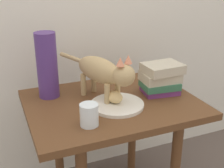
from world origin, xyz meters
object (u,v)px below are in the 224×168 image
object	(u,v)px
cat	(104,72)
plate	(118,105)
book_stack	(161,78)
green_vase	(47,65)
candle_jar	(89,116)
side_table	(112,119)
bread_roll	(114,97)

from	to	relation	value
cat	plate	bearing A→B (deg)	-68.61
plate	book_stack	xyz separation A→B (m)	(0.24, 0.05, 0.07)
green_vase	candle_jar	xyz separation A→B (m)	(0.08, -0.32, -0.11)
candle_jar	side_table	bearing A→B (deg)	45.60
side_table	candle_jar	bearing A→B (deg)	-134.40
side_table	bread_roll	world-z (taller)	bread_roll
plate	cat	world-z (taller)	cat
side_table	bread_roll	bearing A→B (deg)	-99.06
bread_roll	candle_jar	world-z (taller)	candle_jar
plate	cat	xyz separation A→B (m)	(-0.03, 0.08, 0.13)
plate	book_stack	bearing A→B (deg)	12.55
side_table	plate	world-z (taller)	plate
plate	green_vase	xyz separation A→B (m)	(-0.24, 0.21, 0.14)
candle_jar	green_vase	bearing A→B (deg)	104.54
plate	cat	bearing A→B (deg)	111.39
green_vase	cat	bearing A→B (deg)	-32.25
bread_roll	plate	bearing A→B (deg)	-55.05
bread_roll	green_vase	bearing A→B (deg)	139.47
bread_roll	book_stack	bearing A→B (deg)	9.25
cat	book_stack	distance (m)	0.28
candle_jar	book_stack	bearing A→B (deg)	21.78
side_table	bread_roll	xyz separation A→B (m)	(-0.01, -0.04, 0.13)
candle_jar	cat	bearing A→B (deg)	55.06
green_vase	plate	bearing A→B (deg)	-41.22
book_stack	green_vase	bearing A→B (deg)	161.53
bread_roll	green_vase	size ratio (longest dim) A/B	0.27
bread_roll	book_stack	distance (m)	0.25
cat	green_vase	size ratio (longest dim) A/B	1.56
book_stack	plate	bearing A→B (deg)	-167.45
green_vase	candle_jar	distance (m)	0.35
green_vase	side_table	bearing A→B (deg)	-33.11
bread_roll	candle_jar	size ratio (longest dim) A/B	0.94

